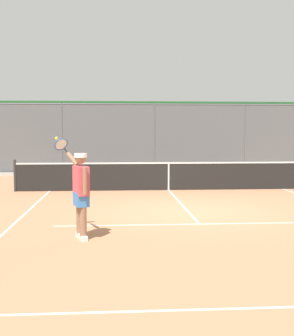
{
  "coord_description": "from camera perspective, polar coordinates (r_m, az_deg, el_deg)",
  "views": [
    {
      "loc": [
        1.83,
        11.18,
        2.02
      ],
      "look_at": [
        0.99,
        -0.74,
        1.05
      ],
      "focal_mm": 48.45,
      "sensor_mm": 36.0,
      "label": 1
    }
  ],
  "objects": [
    {
      "name": "fence_backdrop",
      "position": [
        21.75,
        0.79,
        3.8
      ],
      "size": [
        20.03,
        1.37,
        3.42
      ],
      "color": "#565B60",
      "rests_on": "ground"
    },
    {
      "name": "tennis_net",
      "position": [
        15.57,
        2.73,
        -0.99
      ],
      "size": [
        10.46,
        0.09,
        1.07
      ],
      "color": "#2D2D2D",
      "rests_on": "ground"
    },
    {
      "name": "court_line_markings",
      "position": [
        9.77,
        6.9,
        -7.32
      ],
      "size": [
        8.14,
        10.47,
        0.01
      ],
      "color": "white",
      "rests_on": "ground"
    },
    {
      "name": "ground_plane",
      "position": [
        11.51,
        5.19,
        -5.49
      ],
      "size": [
        60.0,
        60.0,
        0.0
      ],
      "primitive_type": "plane",
      "color": "#B27551"
    },
    {
      "name": "tennis_player",
      "position": [
        8.57,
        -8.37,
        -2.64
      ],
      "size": [
        0.79,
        1.22,
        1.91
      ],
      "rotation": [
        0.0,
        0.0,
        -1.24
      ],
      "color": "silver",
      "rests_on": "ground"
    }
  ]
}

